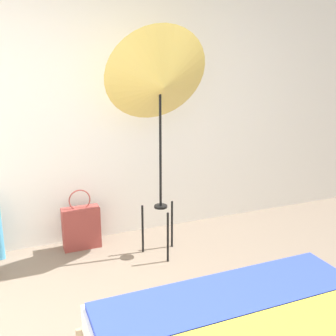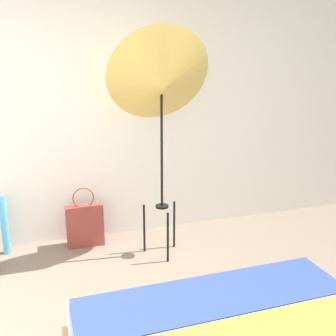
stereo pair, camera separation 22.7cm
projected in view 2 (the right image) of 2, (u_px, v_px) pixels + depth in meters
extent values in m
cube|color=silver|center=(121.00, 106.00, 3.79)|extent=(8.00, 0.05, 2.60)
cube|color=#283DAD|center=(213.00, 297.00, 2.19)|extent=(1.53, 0.41, 0.04)
cylinder|color=black|center=(168.00, 237.00, 3.43)|extent=(0.02, 0.02, 0.46)
cylinder|color=black|center=(144.00, 228.00, 3.62)|extent=(0.02, 0.02, 0.46)
cylinder|color=black|center=(174.00, 224.00, 3.71)|extent=(0.02, 0.02, 0.46)
cylinder|color=black|center=(162.00, 206.00, 3.53)|extent=(0.12, 0.12, 0.02)
cylinder|color=black|center=(162.00, 146.00, 3.39)|extent=(0.02, 0.02, 1.10)
cone|color=#D1B251|center=(161.00, 81.00, 3.24)|extent=(0.90, 0.61, 0.88)
cube|color=brown|center=(85.00, 225.00, 3.76)|extent=(0.35, 0.14, 0.40)
torus|color=brown|center=(83.00, 198.00, 3.69)|extent=(0.20, 0.01, 0.20)
cylinder|color=#4CA3D1|center=(4.00, 225.00, 3.57)|extent=(0.06, 0.06, 0.56)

